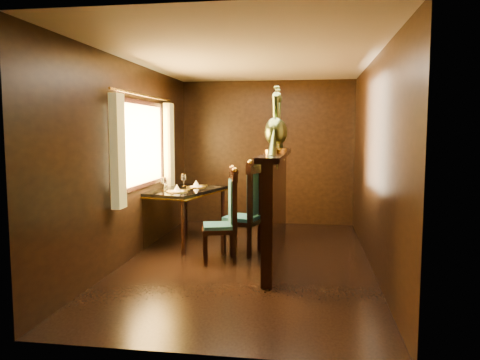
{
  "coord_description": "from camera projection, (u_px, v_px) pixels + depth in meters",
  "views": [
    {
      "loc": [
        0.76,
        -5.69,
        1.63
      ],
      "look_at": [
        -0.17,
        0.43,
        0.98
      ],
      "focal_mm": 35.0,
      "sensor_mm": 36.0,
      "label": 1
    }
  ],
  "objects": [
    {
      "name": "peacock_right",
      "position": [
        278.0,
        121.0,
        6.24
      ],
      "size": [
        0.26,
        0.68,
        0.81
      ],
      "primitive_type": null,
      "color": "#1B5238",
      "rests_on": "partition"
    },
    {
      "name": "chair_left",
      "position": [
        228.0,
        212.0,
        5.83
      ],
      "size": [
        0.53,
        0.54,
        1.2
      ],
      "rotation": [
        0.0,
        0.0,
        0.26
      ],
      "color": "black",
      "rests_on": "ground"
    },
    {
      "name": "ground",
      "position": [
        248.0,
        261.0,
        5.88
      ],
      "size": [
        5.0,
        5.0,
        0.0
      ],
      "primitive_type": "plane",
      "color": "black",
      "rests_on": "ground"
    },
    {
      "name": "dining_table",
      "position": [
        184.0,
        194.0,
        6.78
      ],
      "size": [
        1.13,
        1.5,
        0.99
      ],
      "rotation": [
        0.0,
        0.0,
        -0.27
      ],
      "color": "black",
      "rests_on": "ground"
    },
    {
      "name": "room_shell",
      "position": [
        242.0,
        135.0,
        5.74
      ],
      "size": [
        3.04,
        5.04,
        2.52
      ],
      "color": "black",
      "rests_on": "ground"
    },
    {
      "name": "chair_right",
      "position": [
        250.0,
        205.0,
        6.16
      ],
      "size": [
        0.56,
        0.58,
        1.27
      ],
      "rotation": [
        0.0,
        0.0,
        -0.27
      ],
      "color": "black",
      "rests_on": "ground"
    },
    {
      "name": "peacock_left",
      "position": [
        275.0,
        119.0,
        5.68
      ],
      "size": [
        0.26,
        0.7,
        0.83
      ],
      "primitive_type": null,
      "color": "#1B5238",
      "rests_on": "partition"
    },
    {
      "name": "partition",
      "position": [
        276.0,
        202.0,
        6.05
      ],
      "size": [
        0.26,
        2.7,
        1.36
      ],
      "color": "black",
      "rests_on": "ground"
    }
  ]
}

